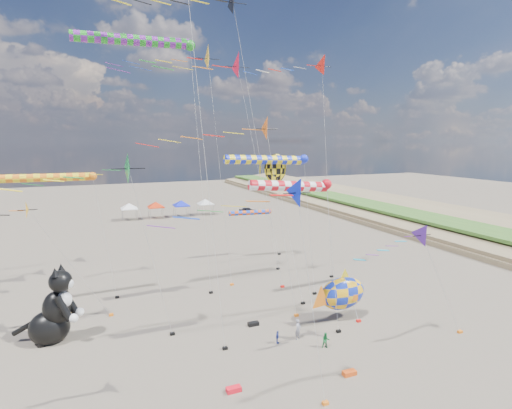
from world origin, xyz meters
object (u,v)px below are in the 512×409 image
at_px(cat_inflatable, 52,304).
at_px(parked_car, 248,210).
at_px(fish_inflatable, 342,293).
at_px(child_green, 326,340).
at_px(child_blue, 277,337).
at_px(person_adult, 298,329).

relative_size(cat_inflatable, parked_car, 1.56).
bearing_deg(cat_inflatable, fish_inflatable, 7.61).
relative_size(child_green, child_blue, 1.18).
height_order(person_adult, child_blue, person_adult).
height_order(fish_inflatable, parked_car, fish_inflatable).
relative_size(child_green, parked_car, 0.31).
xyz_separation_m(person_adult, child_green, (1.23, -1.98, -0.21)).
relative_size(cat_inflatable, child_blue, 5.98).
height_order(person_adult, parked_car, person_adult).
distance_m(person_adult, child_green, 2.34).
bearing_deg(cat_inflatable, parked_car, 74.12).
xyz_separation_m(fish_inflatable, parked_car, (10.91, 49.77, -1.67)).
xyz_separation_m(cat_inflatable, parked_car, (33.14, 44.58, -2.33)).
height_order(child_green, parked_car, parked_car).
xyz_separation_m(person_adult, parked_car, (15.96, 51.39, -0.15)).
bearing_deg(fish_inflatable, parked_car, 77.64).
relative_size(child_blue, parked_car, 0.26).
bearing_deg(child_green, parked_car, 92.82).
bearing_deg(person_adult, child_green, -93.40).
relative_size(fish_inflatable, child_green, 4.80).
distance_m(fish_inflatable, parked_car, 50.98).
xyz_separation_m(child_blue, parked_car, (17.71, 51.40, 0.15)).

